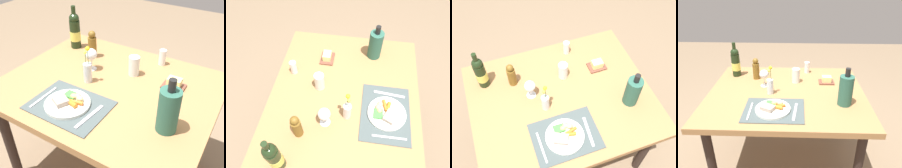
% 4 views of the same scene
% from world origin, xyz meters
% --- Properties ---
extents(ground_plane, '(8.00, 8.00, 0.00)m').
position_xyz_m(ground_plane, '(0.00, 0.00, 0.00)').
color(ground_plane, '#826B52').
extents(dining_table, '(1.25, 1.02, 0.74)m').
position_xyz_m(dining_table, '(0.00, 0.00, 0.66)').
color(dining_table, '#A47547').
rests_on(dining_table, ground_plane).
extents(placemat, '(0.42, 0.31, 0.01)m').
position_xyz_m(placemat, '(-0.07, -0.28, 0.75)').
color(placemat, '#465253').
rests_on(placemat, dining_table).
extents(dinner_plate, '(0.25, 0.25, 0.05)m').
position_xyz_m(dinner_plate, '(-0.08, -0.28, 0.77)').
color(dinner_plate, white).
rests_on(dinner_plate, placemat).
extents(fork, '(0.02, 0.21, 0.00)m').
position_xyz_m(fork, '(-0.24, -0.31, 0.75)').
color(fork, silver).
rests_on(fork, placemat).
extents(knife, '(0.04, 0.21, 0.00)m').
position_xyz_m(knife, '(0.07, -0.30, 0.75)').
color(knife, silver).
rests_on(knife, placemat).
extents(salt_shaker, '(0.05, 0.05, 0.11)m').
position_xyz_m(salt_shaker, '(0.18, 0.39, 0.80)').
color(salt_shaker, white).
rests_on(salt_shaker, dining_table).
extents(water_tumbler, '(0.07, 0.07, 0.13)m').
position_xyz_m(water_tumbler, '(0.07, 0.18, 0.80)').
color(water_tumbler, silver).
rests_on(water_tumbler, dining_table).
extents(pepper_mill, '(0.06, 0.06, 0.19)m').
position_xyz_m(pepper_mill, '(-0.29, 0.24, 0.84)').
color(pepper_mill, brown).
rests_on(pepper_mill, dining_table).
extents(cooler_bottle, '(0.10, 0.10, 0.28)m').
position_xyz_m(cooler_bottle, '(0.43, -0.18, 0.86)').
color(cooler_bottle, '#2C5E4D').
rests_on(cooler_bottle, dining_table).
extents(butter_dish, '(0.13, 0.10, 0.06)m').
position_xyz_m(butter_dish, '(0.34, 0.17, 0.77)').
color(butter_dish, brown).
rests_on(butter_dish, dining_table).
extents(wine_glass, '(0.08, 0.08, 0.15)m').
position_xyz_m(wine_glass, '(-0.19, 0.09, 0.85)').
color(wine_glass, white).
rests_on(wine_glass, dining_table).
extents(flower_vase, '(0.05, 0.05, 0.23)m').
position_xyz_m(flower_vase, '(-0.13, -0.04, 0.82)').
color(flower_vase, silver).
rests_on(flower_vase, dining_table).
extents(wine_bottle, '(0.08, 0.08, 0.32)m').
position_xyz_m(wine_bottle, '(-0.48, 0.30, 0.87)').
color(wine_bottle, black).
rests_on(wine_bottle, dining_table).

